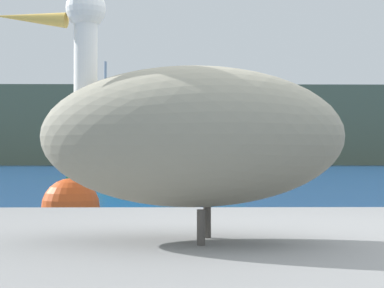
% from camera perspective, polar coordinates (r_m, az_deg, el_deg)
% --- Properties ---
extents(hillside_backdrop, '(140.00, 14.75, 8.28)m').
position_cam_1_polar(hillside_backdrop, '(71.09, -0.12, 1.47)').
color(hillside_backdrop, '#5B664C').
rests_on(hillside_backdrop, ground).
extents(pelican, '(1.38, 0.74, 0.96)m').
position_cam_1_polar(pelican, '(2.34, -0.50, 0.89)').
color(pelican, gray).
rests_on(pelican, pier_dock).
extents(fishing_boat_green, '(7.66, 2.70, 5.19)m').
position_cam_1_polar(fishing_boat_green, '(27.97, -3.87, -1.11)').
color(fishing_boat_green, '#1E8C4C').
rests_on(fishing_boat_green, ground).
extents(mooring_buoy, '(0.71, 0.71, 0.71)m').
position_cam_1_polar(mooring_buoy, '(7.78, -10.99, -5.67)').
color(mooring_buoy, '#E54C19').
rests_on(mooring_buoy, ground).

